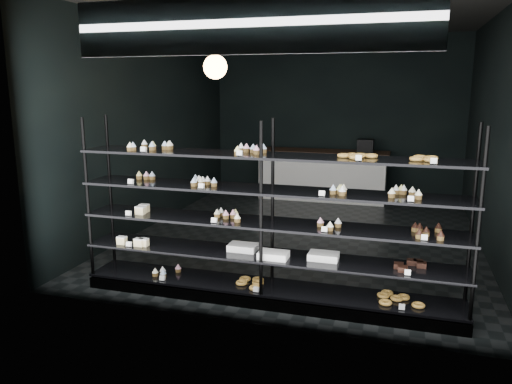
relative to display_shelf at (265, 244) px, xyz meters
The scene contains 5 objects.
room 2.64m from the display_shelf, 91.27° to the left, with size 5.01×6.01×3.20m.
display_shelf is the anchor object (origin of this frame).
signage 2.17m from the display_shelf, 96.50° to the right, with size 3.30×0.05×0.50m.
pendant_lamp 2.21m from the display_shelf, 134.17° to the left, with size 0.28×0.28×0.87m.
service_counter 4.96m from the display_shelf, 92.31° to the left, with size 2.56×0.65×1.23m.
Camera 1 is at (1.39, -7.21, 2.24)m, focal length 35.00 mm.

